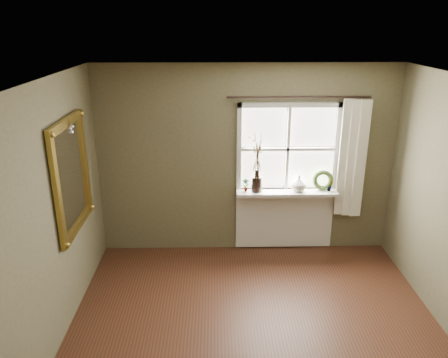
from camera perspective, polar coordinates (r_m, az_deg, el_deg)
name	(u,v)px	position (r m, az deg, el deg)	size (l,w,h in m)	color
ceiling	(269,89)	(3.41, 5.92, 11.56)	(4.50, 4.50, 0.00)	silver
wall_back	(246,160)	(5.94, 2.87, 2.43)	(4.00, 0.10, 2.60)	brown
wall_left	(25,243)	(4.14, -24.55, -7.65)	(0.10, 4.50, 2.60)	brown
window_frame	(288,149)	(5.89, 8.31, 3.90)	(1.36, 0.06, 1.24)	silver
window_sill	(287,192)	(5.97, 8.20, -1.74)	(1.36, 0.26, 0.04)	silver
window_apron	(284,218)	(6.25, 7.84, -5.11)	(1.36, 0.04, 0.88)	silver
dark_jug	(257,184)	(5.88, 4.30, -0.64)	(0.14, 0.14, 0.21)	black
cream_vase	(299,183)	(5.95, 9.74, -0.56)	(0.21, 0.21, 0.22)	beige
wreath	(323,182)	(6.06, 12.76, -0.42)	(0.28, 0.28, 0.07)	#374B21
potted_plant_left	(246,185)	(5.87, 2.85, -0.79)	(0.10, 0.06, 0.18)	#374B21
potted_plant_right	(330,185)	(6.06, 13.66, -0.82)	(0.08, 0.07, 0.15)	#374B21
curtain	(352,159)	(6.02, 16.32, 2.52)	(0.36, 0.12, 1.59)	beige
curtain_rod	(299,97)	(5.70, 9.77, 10.51)	(0.03, 0.03, 1.84)	black
gilt_mirror	(72,176)	(4.97, -19.27, 0.43)	(0.10, 1.05, 1.25)	white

